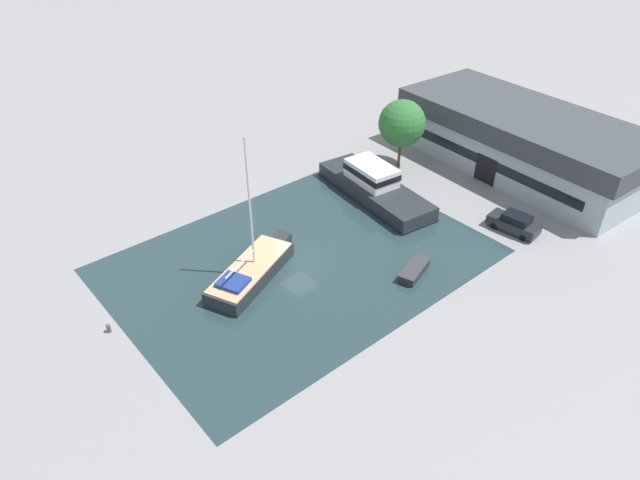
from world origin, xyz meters
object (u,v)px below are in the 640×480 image
Objects in this scene: motor_cruiser at (374,186)px; parked_car at (514,223)px; small_dinghy at (414,270)px; warehouse_building at (523,140)px; sailboat_moored at (252,271)px; quay_tree_near_building at (402,123)px.

parked_car is at bearing -60.58° from motor_cruiser.
motor_cruiser is (-12.07, -5.00, 0.28)m from parked_car.
motor_cruiser is 3.62× the size of small_dinghy.
warehouse_building is 31.76m from sailboat_moored.
quay_tree_near_building is (-8.22, -9.19, 1.67)m from warehouse_building.
sailboat_moored is at bearing -146.47° from small_dinghy.
motor_cruiser is at bearing -105.74° from warehouse_building.
small_dinghy is (10.57, -6.05, -0.75)m from motor_cruiser.
small_dinghy is at bearing -112.86° from motor_cruiser.
small_dinghy is at bearing -43.04° from quay_tree_near_building.
small_dinghy is (13.35, -12.47, -4.34)m from quay_tree_near_building.
warehouse_building is at bearing 61.47° from sailboat_moored.
sailboat_moored is 3.13× the size of small_dinghy.
parked_car is at bearing -5.48° from quay_tree_near_building.
parked_car is at bearing 42.37° from sailboat_moored.
quay_tree_near_building reaches higher than motor_cruiser.
sailboat_moored is at bearing 149.11° from parked_car.
quay_tree_near_building reaches higher than parked_car.
warehouse_building reaches higher than parked_car.
quay_tree_near_building is 1.56× the size of parked_car.
quay_tree_near_building is at bearing 118.70° from small_dinghy.
small_dinghy is at bearing 28.08° from sailboat_moored.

